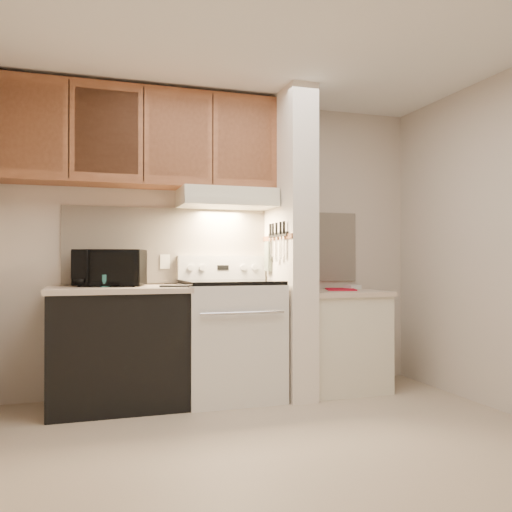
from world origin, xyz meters
name	(u,v)px	position (x,y,z in m)	size (l,w,h in m)	color
floor	(280,445)	(0.00, 0.00, 0.00)	(3.60, 3.60, 0.00)	tan
ceiling	(280,31)	(0.00, 0.00, 2.50)	(3.60, 3.60, 0.00)	white
wall_back	(220,244)	(0.00, 1.50, 1.25)	(3.60, 0.02, 2.50)	beige
backsplash	(220,246)	(0.00, 1.49, 1.24)	(2.60, 0.02, 0.63)	beige
range_body	(230,341)	(0.00, 1.16, 0.46)	(0.76, 0.65, 0.92)	silver
oven_window	(241,342)	(0.00, 0.84, 0.50)	(0.50, 0.01, 0.30)	black
oven_handle	(243,313)	(0.00, 0.80, 0.72)	(0.02, 0.02, 0.65)	silver
cooktop	(230,282)	(0.00, 1.16, 0.94)	(0.74, 0.64, 0.03)	black
range_backguard	(222,267)	(0.00, 1.44, 1.05)	(0.76, 0.08, 0.20)	silver
range_display	(223,267)	(0.00, 1.40, 1.05)	(0.10, 0.01, 0.04)	black
range_knob_left_outer	(190,268)	(-0.28, 1.40, 1.05)	(0.05, 0.05, 0.02)	silver
range_knob_left_inner	(202,268)	(-0.18, 1.40, 1.05)	(0.05, 0.05, 0.02)	silver
range_knob_right_inner	(243,267)	(0.18, 1.40, 1.05)	(0.05, 0.05, 0.02)	silver
range_knob_right_outer	(255,267)	(0.28, 1.40, 1.05)	(0.05, 0.05, 0.02)	silver
dishwasher_front	(118,350)	(-0.88, 1.17, 0.43)	(1.00, 0.63, 0.87)	black
left_countertop	(118,289)	(-0.88, 1.17, 0.89)	(1.04, 0.67, 0.04)	beige
spoon_rest	(175,286)	(-0.48, 0.97, 0.92)	(0.22, 0.07, 0.01)	black
teal_jar	(105,281)	(-0.97, 1.18, 0.96)	(0.08, 0.08, 0.09)	#246561
outlet	(165,262)	(-0.48, 1.48, 1.10)	(0.08, 0.01, 0.12)	silver
microwave	(110,268)	(-0.93, 1.31, 1.05)	(0.51, 0.35, 0.28)	black
partition_pillar	(290,244)	(0.51, 1.15, 1.25)	(0.22, 0.70, 2.50)	white
pillar_trim	(277,237)	(0.39, 1.15, 1.30)	(0.01, 0.70, 0.04)	brown
knife_strip	(278,235)	(0.39, 1.10, 1.32)	(0.02, 0.42, 0.04)	black
knife_blade_a	(283,247)	(0.38, 0.94, 1.22)	(0.01, 0.04, 0.16)	silver
knife_handle_a	(284,227)	(0.38, 0.93, 1.37)	(0.02, 0.02, 0.10)	black
knife_blade_b	(280,248)	(0.38, 1.01, 1.21)	(0.01, 0.04, 0.18)	silver
knife_handle_b	(281,228)	(0.38, 1.01, 1.37)	(0.02, 0.02, 0.10)	black
knife_blade_c	(277,249)	(0.38, 1.10, 1.20)	(0.01, 0.04, 0.20)	silver
knife_handle_c	(276,229)	(0.38, 1.10, 1.37)	(0.02, 0.02, 0.10)	black
knife_blade_d	(273,247)	(0.38, 1.19, 1.22)	(0.01, 0.04, 0.16)	silver
knife_handle_d	(273,229)	(0.38, 1.19, 1.37)	(0.02, 0.02, 0.10)	black
knife_blade_e	(270,249)	(0.38, 1.27, 1.21)	(0.01, 0.04, 0.18)	silver
knife_handle_e	(270,230)	(0.38, 1.26, 1.37)	(0.02, 0.02, 0.10)	black
oven_mitt	(268,256)	(0.38, 1.32, 1.15)	(0.03, 0.11, 0.25)	slate
right_cab_base	(340,342)	(0.97, 1.15, 0.40)	(0.70, 0.60, 0.81)	silver
right_countertop	(340,293)	(0.97, 1.15, 0.83)	(0.74, 0.64, 0.04)	beige
red_folder	(341,289)	(1.03, 1.25, 0.86)	(0.25, 0.33, 0.01)	#B30A20
white_box	(353,287)	(1.19, 1.33, 0.87)	(0.14, 0.09, 0.04)	white
range_hood	(227,198)	(0.00, 1.28, 1.62)	(0.78, 0.44, 0.15)	silver
hood_lip	(233,201)	(0.00, 1.07, 1.58)	(0.78, 0.04, 0.06)	silver
upper_cabinets	(141,138)	(-0.69, 1.32, 2.08)	(2.18, 0.33, 0.77)	brown
cab_door_a	(29,126)	(-1.51, 1.17, 2.08)	(0.46, 0.01, 0.63)	brown
cab_gap_a	(69,129)	(-1.23, 1.16, 2.08)	(0.01, 0.01, 0.73)	black
cab_door_b	(107,131)	(-0.96, 1.17, 2.08)	(0.46, 0.01, 0.63)	brown
cab_gap_b	(144,134)	(-0.69, 1.16, 2.08)	(0.01, 0.01, 0.73)	black
cab_door_c	(179,136)	(-0.42, 1.17, 2.08)	(0.46, 0.01, 0.63)	brown
cab_gap_c	(213,139)	(-0.14, 1.16, 2.08)	(0.01, 0.01, 0.73)	black
cab_door_d	(245,141)	(0.13, 1.17, 2.08)	(0.46, 0.01, 0.63)	brown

